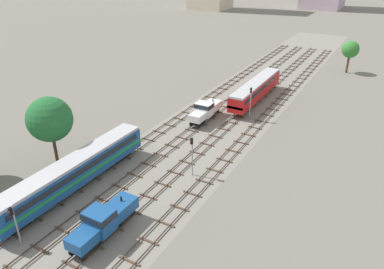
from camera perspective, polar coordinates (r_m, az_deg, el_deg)
name	(u,v)px	position (r m, az deg, el deg)	size (l,w,h in m)	color
ground_plane	(213,126)	(60.40, 3.34, 1.38)	(480.00, 480.00, 0.00)	slate
ballast_bed	(213,126)	(60.40, 3.34, 1.38)	(16.76, 176.00, 0.01)	gray
track_far_left	(183,115)	(63.89, -1.40, 3.00)	(2.40, 126.00, 0.29)	#47382D
track_left	(205,120)	(62.01, 1.99, 2.24)	(2.40, 126.00, 0.29)	#47382D
track_centre_left	(227,125)	(60.37, 5.58, 1.43)	(2.40, 126.00, 0.29)	#47382D
track_centre	(252,131)	(59.00, 9.34, 0.57)	(2.40, 126.00, 0.29)	#47382D
shunter_loco_centre_left_nearest	(103,220)	(37.79, -13.76, -12.91)	(2.74, 8.46, 3.10)	#194C8C
passenger_coach_far_left_near	(74,170)	(45.31, -17.92, -5.36)	(2.96, 22.00, 3.80)	#194C8C
shunter_loco_left_mid	(205,110)	(61.40, 2.08, 3.89)	(2.74, 8.46, 3.10)	white
diesel_railcar_centre_left_midfar	(256,89)	(70.63, 9.97, 7.07)	(2.96, 20.50, 3.80)	red
signal_post_nearest	(192,151)	(45.35, 0.02, -2.66)	(0.28, 0.47, 5.46)	gray
signal_post_near	(14,221)	(38.99, -26.03, -12.00)	(0.28, 0.47, 4.63)	gray
signal_post_mid	(250,99)	(61.96, 9.14, 5.44)	(0.28, 0.47, 5.84)	gray
lineside_tree_1	(350,50)	(94.74, 23.55, 12.08)	(3.93, 3.93, 7.54)	#4C331E
lineside_tree_2	(50,119)	(49.62, -21.39, 2.22)	(5.83, 5.83, 9.62)	#4C331E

